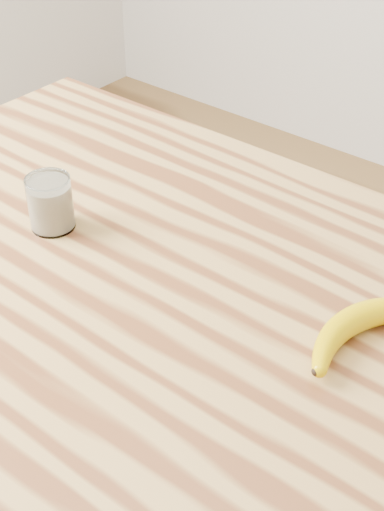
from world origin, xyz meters
The scene contains 3 objects.
table centered at (0.00, 0.00, 0.77)m, with size 1.20×0.80×0.90m.
smoothie_glass centered at (-0.19, -0.01, 0.94)m, with size 0.07×0.07×0.09m.
banana centered at (0.30, 0.08, 0.92)m, with size 0.11×0.31×0.04m, color #C5A100, non-canonical shape.
Camera 1 is at (0.56, -0.59, 1.54)m, focal length 50.00 mm.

